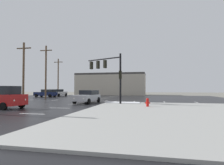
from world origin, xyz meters
The scene contains 15 objects.
ground_plane centered at (0.00, 0.00, 0.00)m, with size 120.00×120.00×0.00m, color slate.
road_asphalt centered at (0.00, 0.00, 0.01)m, with size 44.00×44.00×0.02m, color black.
sidewalk_corner centered at (12.00, -12.00, 0.07)m, with size 18.00×18.00×0.14m, color #9E9E99.
snow_strip_curbside centered at (5.00, -4.00, 0.17)m, with size 4.00×1.60×0.06m, color white.
lane_markings centered at (1.20, -1.38, 0.02)m, with size 36.15×36.15×0.01m.
traffic_signal_mast centered at (3.46, -4.71, 4.01)m, with size 4.60×2.22×5.60m.
fire_hydrant centered at (7.97, -8.13, 0.54)m, with size 0.48×0.26×0.79m.
strip_building_background centered at (-2.47, 24.25, 2.93)m, with size 18.41×8.00×5.87m.
sedan_blue centered at (-12.52, -3.31, 0.85)m, with size 2.06×4.55×1.58m.
sedan_silver centered at (0.60, -3.90, 0.85)m, with size 2.35×4.66×1.58m.
sedan_white centered at (-12.43, 13.19, 0.85)m, with size 2.31×4.64×1.58m.
sedan_navy centered at (-12.76, 8.69, 0.85)m, with size 4.56×2.08×1.58m.
utility_pole_mid centered at (-9.16, -3.05, 4.34)m, with size 2.20×0.28×8.26m.
utility_pole_far centered at (-9.28, 2.76, 4.77)m, with size 2.20×0.28×9.12m.
utility_pole_distant centered at (-13.61, 15.12, 4.68)m, with size 2.20×0.28×8.94m.
Camera 1 is at (8.33, -25.83, 1.86)m, focal length 29.82 mm.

